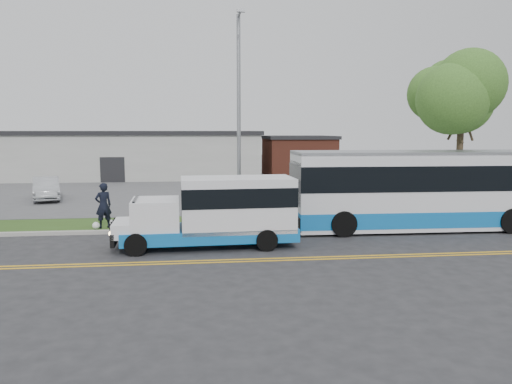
{
  "coord_description": "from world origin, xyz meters",
  "views": [
    {
      "loc": [
        1.11,
        -20.45,
        4.39
      ],
      "look_at": [
        3.71,
        1.96,
        1.6
      ],
      "focal_mm": 35.0,
      "sensor_mm": 36.0,
      "label": 1
    }
  ],
  "objects": [
    {
      "name": "lane_line_north",
      "position": [
        0.0,
        -3.85,
        0.01
      ],
      "size": [
        70.0,
        0.12,
        0.01
      ],
      "primitive_type": "cube",
      "color": "gold",
      "rests_on": "ground"
    },
    {
      "name": "parking_lot",
      "position": [
        0.0,
        17.0,
        0.05
      ],
      "size": [
        80.0,
        25.0,
        0.1
      ],
      "primitive_type": "cube",
      "color": "#4C4C4F",
      "rests_on": "ground"
    },
    {
      "name": "pedestrian",
      "position": [
        -3.08,
        1.9,
        1.1
      ],
      "size": [
        0.87,
        0.77,
        2.01
      ],
      "primitive_type": "imported",
      "rotation": [
        0.0,
        0.0,
        3.64
      ],
      "color": "black",
      "rests_on": "verge"
    },
    {
      "name": "parked_car_a",
      "position": [
        -8.29,
        11.53,
        0.81
      ],
      "size": [
        2.66,
        4.56,
        1.42
      ],
      "primitive_type": "imported",
      "rotation": [
        0.0,
        0.0,
        0.29
      ],
      "color": "#B4B6BB",
      "rests_on": "parking_lot"
    },
    {
      "name": "ground",
      "position": [
        0.0,
        0.0,
        0.0
      ],
      "size": [
        140.0,
        140.0,
        0.0
      ],
      "primitive_type": "plane",
      "color": "#28282B",
      "rests_on": "ground"
    },
    {
      "name": "lane_line_south",
      "position": [
        0.0,
        -4.15,
        0.01
      ],
      "size": [
        70.0,
        0.12,
        0.01
      ],
      "primitive_type": "cube",
      "color": "gold",
      "rests_on": "ground"
    },
    {
      "name": "verge",
      "position": [
        0.0,
        2.9,
        0.05
      ],
      "size": [
        80.0,
        3.3,
        0.1
      ],
      "primitive_type": "cube",
      "color": "#304617",
      "rests_on": "ground"
    },
    {
      "name": "curb",
      "position": [
        0.0,
        1.1,
        0.07
      ],
      "size": [
        80.0,
        0.3,
        0.15
      ],
      "primitive_type": "cube",
      "color": "#9E9B93",
      "rests_on": "ground"
    },
    {
      "name": "streetlight_near",
      "position": [
        3.0,
        2.73,
        5.23
      ],
      "size": [
        0.35,
        1.53,
        9.5
      ],
      "color": "gray",
      "rests_on": "verge"
    },
    {
      "name": "tree_east",
      "position": [
        14.0,
        3.0,
        6.2
      ],
      "size": [
        5.2,
        5.2,
        8.33
      ],
      "color": "#392C1F",
      "rests_on": "verge"
    },
    {
      "name": "grocery_bag_right",
      "position": [
        -2.78,
        2.15,
        0.26
      ],
      "size": [
        0.32,
        0.32,
        0.32
      ],
      "primitive_type": "sphere",
      "color": "white",
      "rests_on": "verge"
    },
    {
      "name": "brick_wing",
      "position": [
        10.5,
        26.0,
        1.96
      ],
      "size": [
        6.3,
        7.3,
        3.9
      ],
      "color": "brown",
      "rests_on": "ground"
    },
    {
      "name": "transit_bus",
      "position": [
        11.49,
        0.6,
        1.76
      ],
      "size": [
        12.62,
        3.23,
        3.49
      ],
      "rotation": [
        0.0,
        0.0,
        -0.02
      ],
      "color": "silver",
      "rests_on": "ground"
    },
    {
      "name": "shuttle_bus",
      "position": [
        1.89,
        -1.77,
        1.4
      ],
      "size": [
        6.95,
        2.56,
        2.63
      ],
      "rotation": [
        0.0,
        0.0,
        0.04
      ],
      "color": "#1064AF",
      "rests_on": "ground"
    },
    {
      "name": "commercial_building",
      "position": [
        -6.0,
        27.0,
        2.18
      ],
      "size": [
        25.4,
        10.4,
        4.35
      ],
      "color": "#9E9E99",
      "rests_on": "ground"
    },
    {
      "name": "grocery_bag_left",
      "position": [
        -3.38,
        1.65,
        0.26
      ],
      "size": [
        0.32,
        0.32,
        0.32
      ],
      "primitive_type": "sphere",
      "color": "white",
      "rests_on": "verge"
    }
  ]
}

